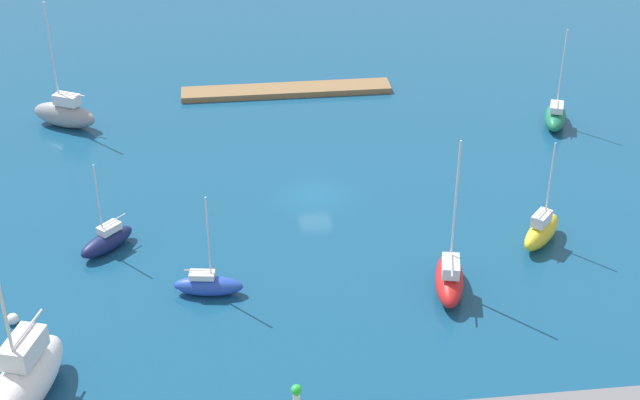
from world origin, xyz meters
TOP-DOWN VIEW (x-y plane):
  - water at (0.00, 0.00)m, footprint 160.00×160.00m
  - pier_dock at (0.56, -19.54)m, footprint 19.91×2.69m
  - sailboat_gray_off_beacon at (20.57, -14.52)m, footprint 6.32×4.49m
  - sailboat_white_west_end at (18.48, 21.08)m, footprint 4.99×8.34m
  - sailboat_navy_mid_basin at (15.31, 5.94)m, footprint 4.20×4.28m
  - sailboat_yellow_east_end at (-15.14, 8.63)m, footprint 4.35×4.64m
  - sailboat_blue_near_pier at (8.35, 12.01)m, footprint 4.68×2.06m
  - sailboat_red_lone_north at (-7.29, 13.58)m, footprint 3.02×5.99m
  - sailboat_green_far_south at (-22.51, -9.74)m, footprint 3.54×5.46m
  - mooring_buoy_white at (20.52, 13.74)m, footprint 0.75×0.75m

SIDE VIEW (x-z plane):
  - water at x=0.00m, z-range 0.00..0.00m
  - pier_dock at x=0.56m, z-range 0.00..0.54m
  - mooring_buoy_white at x=20.52m, z-range 0.00..0.75m
  - sailboat_blue_near_pier at x=8.35m, z-range -2.94..4.41m
  - sailboat_navy_mid_basin at x=15.31m, z-range -2.68..4.23m
  - sailboat_green_far_south at x=-22.51m, z-range -3.48..5.33m
  - sailboat_yellow_east_end at x=-15.14m, z-range -2.89..4.99m
  - sailboat_red_lone_north at x=-7.29m, z-range -4.37..6.58m
  - sailboat_gray_off_beacon at x=20.57m, z-range -4.40..6.96m
  - sailboat_white_west_end at x=18.48m, z-range -5.75..9.04m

